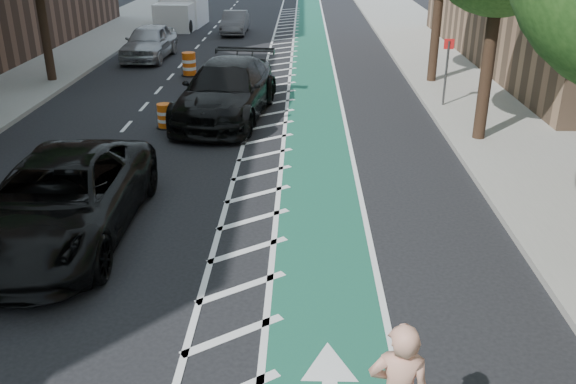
{
  "coord_description": "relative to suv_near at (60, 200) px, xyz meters",
  "views": [
    {
      "loc": [
        2.57,
        -9.39,
        6.02
      ],
      "look_at": [
        2.29,
        1.86,
        1.1
      ],
      "focal_mm": 38.0,
      "sensor_mm": 36.0,
      "label": 1
    }
  ],
  "objects": [
    {
      "name": "ground",
      "position": [
        2.4,
        -1.9,
        -0.86
      ],
      "size": [
        120.0,
        120.0,
        0.0
      ],
      "primitive_type": "plane",
      "color": "black",
      "rests_on": "ground"
    },
    {
      "name": "barrel_a",
      "position": [
        0.2,
        3.13,
        -0.38
      ],
      "size": [
        0.74,
        0.74,
        1.01
      ],
      "color": "#E1470B",
      "rests_on": "ground"
    },
    {
      "name": "curb_left",
      "position": [
        -4.65,
        8.1,
        -0.78
      ],
      "size": [
        0.12,
        90.0,
        0.16
      ],
      "primitive_type": "cube",
      "color": "gray",
      "rests_on": "ground"
    },
    {
      "name": "suv_far",
      "position": [
        2.4,
        8.84,
        0.08
      ],
      "size": [
        3.42,
        6.76,
        1.88
      ],
      "primitive_type": "imported",
      "rotation": [
        0.0,
        0.0,
        -0.12
      ],
      "color": "black",
      "rests_on": "ground"
    },
    {
      "name": "suv_near",
      "position": [
        0.0,
        0.0,
        0.0
      ],
      "size": [
        2.88,
        6.19,
        1.72
      ],
      "primitive_type": "imported",
      "rotation": [
        0.0,
        0.0,
        0.01
      ],
      "color": "black",
      "rests_on": "ground"
    },
    {
      "name": "car_grey",
      "position": [
        0.8,
        26.61,
        -0.2
      ],
      "size": [
        1.43,
        4.03,
        1.33
      ],
      "primitive_type": "imported",
      "rotation": [
        0.0,
        0.0,
        -0.01
      ],
      "color": "#55555A",
      "rests_on": "ground"
    },
    {
      "name": "bike_lane",
      "position": [
        5.4,
        8.1,
        -0.85
      ],
      "size": [
        2.0,
        90.0,
        0.01
      ],
      "primitive_type": "cube",
      "color": "#164E45",
      "rests_on": "ground"
    },
    {
      "name": "barrel_b",
      "position": [
        0.52,
        7.6,
        -0.48
      ],
      "size": [
        0.59,
        0.59,
        0.8
      ],
      "color": "#DB580B",
      "rests_on": "ground"
    },
    {
      "name": "car_silver",
      "position": [
        -2.58,
        18.77,
        -0.03
      ],
      "size": [
        2.17,
        4.94,
        1.66
      ],
      "primitive_type": "imported",
      "rotation": [
        0.0,
        0.0,
        -0.05
      ],
      "color": "#A5A5AA",
      "rests_on": "ground"
    },
    {
      "name": "sidewalk_right",
      "position": [
        11.9,
        8.1,
        -0.78
      ],
      "size": [
        5.0,
        90.0,
        0.15
      ],
      "primitive_type": "cube",
      "color": "gray",
      "rests_on": "ground"
    },
    {
      "name": "curb_right",
      "position": [
        9.45,
        8.1,
        -0.78
      ],
      "size": [
        0.12,
        90.0,
        0.16
      ],
      "primitive_type": "cube",
      "color": "gray",
      "rests_on": "ground"
    },
    {
      "name": "box_truck",
      "position": [
        -2.91,
        29.28,
        0.17
      ],
      "size": [
        2.69,
        5.49,
        2.23
      ],
      "rotation": [
        0.0,
        0.0,
        -0.06
      ],
      "color": "white",
      "rests_on": "ground"
    },
    {
      "name": "sign_post",
      "position": [
        10.0,
        10.1,
        0.49
      ],
      "size": [
        0.35,
        0.08,
        2.47
      ],
      "color": "#4C4C4C",
      "rests_on": "ground"
    },
    {
      "name": "barrel_c",
      "position": [
        0.0,
        15.16,
        -0.38
      ],
      "size": [
        0.74,
        0.74,
        1.01
      ],
      "color": "#E5550C",
      "rests_on": "ground"
    },
    {
      "name": "buffer_strip",
      "position": [
        3.9,
        8.1,
        -0.85
      ],
      "size": [
        1.4,
        90.0,
        0.01
      ],
      "primitive_type": "cube",
      "color": "silver",
      "rests_on": "ground"
    }
  ]
}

